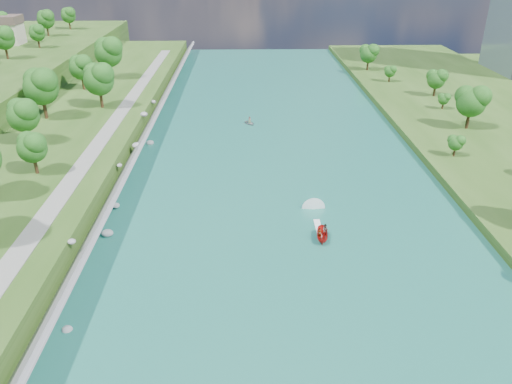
{
  "coord_description": "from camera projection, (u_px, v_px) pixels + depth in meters",
  "views": [
    {
      "loc": [
        -5.57,
        -57.61,
        36.26
      ],
      "look_at": [
        -3.89,
        10.54,
        2.5
      ],
      "focal_mm": 35.0,
      "sensor_mm": 36.0,
      "label": 1
    }
  ],
  "objects": [
    {
      "name": "riprap_bank",
      "position": [
        124.0,
        174.0,
        83.76
      ],
      "size": [
        4.15,
        236.0,
        4.5
      ],
      "color": "slate",
      "rests_on": "ground"
    },
    {
      "name": "riverside_path",
      "position": [
        84.0,
        163.0,
        83.45
      ],
      "size": [
        3.0,
        200.0,
        0.1
      ],
      "primitive_type": "cube",
      "color": "gray",
      "rests_on": "berm_west"
    },
    {
      "name": "raft",
      "position": [
        250.0,
        122.0,
        112.3
      ],
      "size": [
        3.56,
        3.83,
        1.71
      ],
      "rotation": [
        0.0,
        0.0,
        0.57
      ],
      "color": "gray",
      "rests_on": "river_water"
    },
    {
      "name": "ground",
      "position": [
        286.0,
        242.0,
        67.83
      ],
      "size": [
        260.0,
        260.0,
        0.0
      ],
      "primitive_type": "plane",
      "color": "#2D5119",
      "rests_on": "ground"
    },
    {
      "name": "river_water",
      "position": [
        277.0,
        180.0,
        85.72
      ],
      "size": [
        55.0,
        240.0,
        0.1
      ],
      "primitive_type": "cube",
      "color": "#19625C",
      "rests_on": "ground"
    },
    {
      "name": "motorboat",
      "position": [
        320.0,
        229.0,
        69.61
      ],
      "size": [
        3.6,
        18.82,
        2.06
      ],
      "rotation": [
        0.0,
        0.0,
        3.03
      ],
      "color": "#B2110E",
      "rests_on": "river_water"
    },
    {
      "name": "trees_ridge",
      "position": [
        18.0,
        29.0,
        148.12
      ],
      "size": [
        19.76,
        66.28,
        10.91
      ],
      "color": "#124713",
      "rests_on": "ridge_west"
    }
  ]
}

